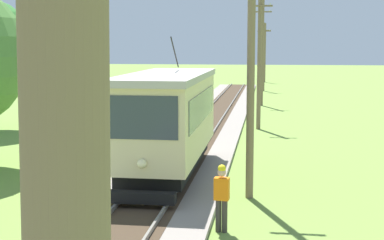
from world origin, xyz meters
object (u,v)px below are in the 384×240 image
(red_tram, at_px, (167,119))
(second_worker, at_px, (119,148))
(utility_pole_mid, at_px, (259,58))
(utility_pole_near_tram, at_px, (251,69))
(utility_pole_distant, at_px, (264,56))
(utility_pole_far, at_px, (262,52))
(utility_pole_horizon, at_px, (265,52))
(track_worker, at_px, (222,195))

(red_tram, relative_size, second_worker, 4.79)
(red_tram, bearing_deg, utility_pole_mid, 76.65)
(utility_pole_near_tram, relative_size, utility_pole_distant, 1.12)
(utility_pole_far, height_order, utility_pole_horizon, utility_pole_far)
(red_tram, xyz_separation_m, second_worker, (-1.94, 0.53, -1.21))
(utility_pole_horizon, bearing_deg, utility_pole_far, -90.00)
(red_tram, height_order, utility_pole_horizon, utility_pole_horizon)
(red_tram, xyz_separation_m, track_worker, (2.40, -5.35, -1.21))
(utility_pole_horizon, bearing_deg, utility_pole_near_tram, -90.00)
(utility_pole_near_tram, xyz_separation_m, utility_pole_mid, (0.00, 14.85, -0.00))
(utility_pole_distant, distance_m, utility_pole_horizon, 13.74)
(utility_pole_far, bearing_deg, utility_pole_near_tram, -90.00)
(red_tram, distance_m, utility_pole_horizon, 52.90)
(utility_pole_near_tram, height_order, track_worker, utility_pole_near_tram)
(utility_pole_distant, xyz_separation_m, utility_pole_horizon, (0.00, 13.74, 0.24))
(utility_pole_far, relative_size, track_worker, 4.69)
(red_tram, xyz_separation_m, utility_pole_far, (3.00, 24.94, 2.09))
(utility_pole_near_tram, bearing_deg, utility_pole_distant, 90.00)
(utility_pole_distant, xyz_separation_m, track_worker, (-0.60, -44.40, -2.64))
(utility_pole_far, distance_m, utility_pole_distant, 14.11)
(utility_pole_near_tram, height_order, utility_pole_distant, utility_pole_near_tram)
(utility_pole_mid, distance_m, second_worker, 13.44)
(red_tram, distance_m, track_worker, 5.99)
(red_tram, xyz_separation_m, utility_pole_distant, (3.00, 39.04, 1.44))
(utility_pole_mid, distance_m, utility_pole_horizon, 40.14)
(utility_pole_distant, bearing_deg, track_worker, -90.78)
(red_tram, distance_m, utility_pole_distant, 39.18)
(second_worker, bearing_deg, utility_pole_mid, 115.28)
(utility_pole_horizon, height_order, track_worker, utility_pole_horizon)
(red_tram, height_order, utility_pole_mid, utility_pole_mid)
(utility_pole_far, relative_size, utility_pole_horizon, 1.11)
(utility_pole_distant, bearing_deg, red_tram, -94.39)
(red_tram, xyz_separation_m, utility_pole_horizon, (3.00, 52.79, 1.68))
(red_tram, bearing_deg, utility_pole_far, 83.14)
(utility_pole_distant, bearing_deg, utility_pole_mid, -90.00)
(utility_pole_far, bearing_deg, utility_pole_mid, -90.00)
(utility_pole_near_tram, height_order, utility_pole_horizon, utility_pole_near_tram)
(utility_pole_near_tram, relative_size, utility_pole_far, 0.95)
(utility_pole_near_tram, bearing_deg, utility_pole_horizon, 90.00)
(utility_pole_far, distance_m, utility_pole_horizon, 27.84)
(utility_pole_horizon, relative_size, track_worker, 4.23)
(utility_pole_near_tram, distance_m, track_worker, 4.45)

